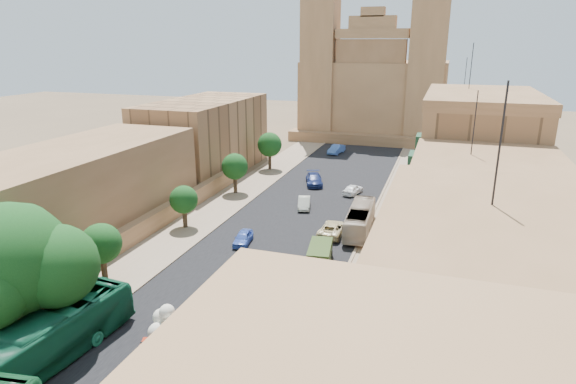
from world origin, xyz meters
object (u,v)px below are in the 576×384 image
Objects in this scene: bus_red_east at (283,322)px; pedestrian_a at (360,334)px; olive_pickup at (320,255)px; bus_cream_east at (360,219)px; ficus_tree at (13,264)px; bus_green_north at (52,338)px; car_white_a at (304,203)px; street_tree_a at (101,244)px; car_blue_b at (336,149)px; pedestrian_c at (358,311)px; street_tree_c at (235,167)px; red_truck at (165,343)px; car_cream at (333,228)px; car_dkblue at (314,179)px; car_white_b at (353,189)px; car_blue_a at (243,238)px; church at (375,86)px; street_tree_d at (270,145)px; street_tree_b at (184,200)px.

pedestrian_a is (4.53, 0.84, -0.41)m from bus_red_east.
olive_pickup is 0.48× the size of bus_cream_east.
pedestrian_a is (19.18, 6.05, -4.44)m from ficus_tree.
bus_green_north is 30.59m from car_white_a.
street_tree_a is 1.10× the size of olive_pickup.
car_blue_b is 2.27× the size of pedestrian_c.
street_tree_c is 1.14× the size of olive_pickup.
street_tree_c is 32.83m from red_truck.
bus_red_east reaches higher than pedestrian_a.
car_cream is at bearing 93.84° from olive_pickup.
ficus_tree is at bearing 42.80° from bus_red_east.
street_tree_a reaches higher than bus_green_north.
car_white_b is (5.46, -2.41, -0.11)m from car_dkblue.
street_tree_c is 10.58m from car_dkblue.
car_blue_b is at bearing -58.28° from car_white_b.
car_blue_b is (-0.21, 38.95, 0.15)m from car_blue_a.
church is 4.07× the size of bus_cream_east.
pedestrian_c is at bearing 0.82° from street_tree_a.
bus_cream_east is 11.39m from car_blue_a.
street_tree_c is at bearing -95.82° from car_blue_b.
car_white_a is (-0.50, -45.46, -8.91)m from church.
bus_cream_east reaches higher than pedestrian_a.
red_truck is at bearing -72.51° from street_tree_c.
street_tree_d is at bearing -108.09° from church.
car_white_b is (13.04, 35.83, -4.63)m from ficus_tree.
car_dkblue is at bearing 65.91° from street_tree_b.
car_blue_b is (6.84, 24.94, -2.52)m from street_tree_c.
car_dkblue is at bearing 37.44° from street_tree_c.
red_truck reaches higher than pedestrian_c.
car_cream is at bearing 78.57° from red_truck.
car_cream is 1.31× the size of car_white_b.
car_blue_b is (-3.16, -17.68, -8.80)m from church.
church is 7.93× the size of car_cream.
church is 37.46m from car_dkblue.
church is 67.66m from street_tree_a.
bus_cream_east is 16.25m from car_dkblue.
bus_cream_east is at bearing -70.62° from bus_red_east.
car_cream is 16.82m from car_dkblue.
bus_green_north is 3.06× the size of car_white_b.
bus_green_north is at bearing 67.23° from car_cream.
olive_pickup reaches higher than car_white_b.
car_blue_b reaches higher than car_white_b.
car_white_a is at bearing -75.01° from car_blue_b.
ficus_tree is 0.82× the size of bus_green_north.
pedestrian_c reaches higher than car_blue_b.
car_dkblue is (-7.07, 33.03, -0.50)m from bus_red_east.
bus_green_north is at bearing -16.00° from ficus_tree.
pedestrian_c is (19.26, 0.28, -2.17)m from street_tree_a.
bus_green_north is at bearing 50.50° from bus_red_east.
red_truck is (9.27, 0.72, -3.74)m from ficus_tree.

